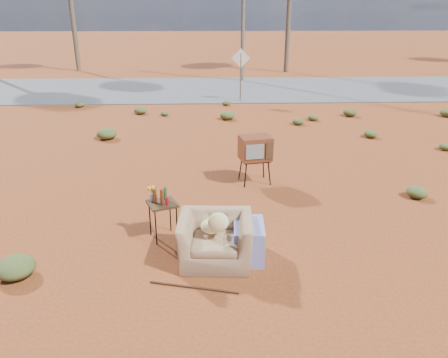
{
  "coord_description": "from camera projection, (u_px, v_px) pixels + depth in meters",
  "views": [
    {
      "loc": [
        0.08,
        -6.52,
        3.78
      ],
      "look_at": [
        0.37,
        1.0,
        0.8
      ],
      "focal_mm": 35.0,
      "sensor_mm": 36.0,
      "label": 1
    }
  ],
  "objects": [
    {
      "name": "ground",
      "position": [
        204.0,
        244.0,
        7.45
      ],
      "size": [
        140.0,
        140.0,
        0.0
      ],
      "primitive_type": "plane",
      "color": "brown",
      "rests_on": "ground"
    },
    {
      "name": "highway",
      "position": [
        205.0,
        89.0,
        21.38
      ],
      "size": [
        140.0,
        7.0,
        0.04
      ],
      "primitive_type": "cube",
      "color": "#565659",
      "rests_on": "ground"
    },
    {
      "name": "armchair",
      "position": [
        222.0,
        234.0,
        6.84
      ],
      "size": [
        1.38,
        0.86,
        1.0
      ],
      "rotation": [
        0.0,
        0.0,
        -0.06
      ],
      "color": "#92714F",
      "rests_on": "ground"
    },
    {
      "name": "tv_unit",
      "position": [
        255.0,
        149.0,
        9.77
      ],
      "size": [
        0.77,
        0.66,
        1.1
      ],
      "rotation": [
        0.0,
        0.0,
        0.19
      ],
      "color": "black",
      "rests_on": "ground"
    },
    {
      "name": "side_table",
      "position": [
        160.0,
        201.0,
        7.43
      ],
      "size": [
        0.6,
        0.6,
        0.94
      ],
      "rotation": [
        0.0,
        0.0,
        0.39
      ],
      "color": "#352513",
      "rests_on": "ground"
    },
    {
      "name": "rusty_bar",
      "position": [
        194.0,
        287.0,
        6.28
      ],
      "size": [
        1.3,
        0.35,
        0.04
      ],
      "primitive_type": "cylinder",
      "rotation": [
        0.0,
        1.57,
        -0.24
      ],
      "color": "#4F2915",
      "rests_on": "ground"
    },
    {
      "name": "road_sign",
      "position": [
        241.0,
        66.0,
        18.1
      ],
      "size": [
        0.78,
        0.06,
        2.19
      ],
      "color": "brown",
      "rests_on": "ground"
    },
    {
      "name": "scrub_patch",
      "position": [
        173.0,
        155.0,
        11.46
      ],
      "size": [
        17.49,
        8.07,
        0.33
      ],
      "color": "#495625",
      "rests_on": "ground"
    }
  ]
}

